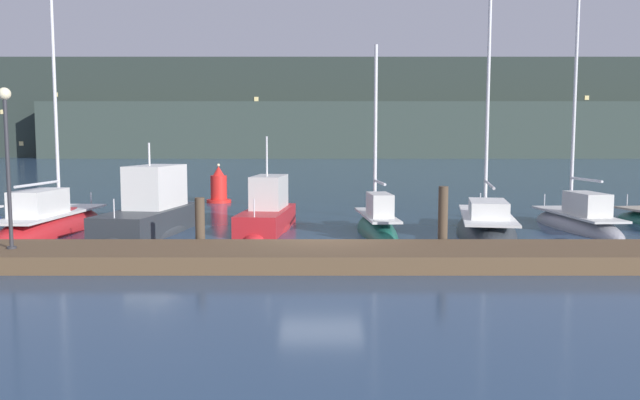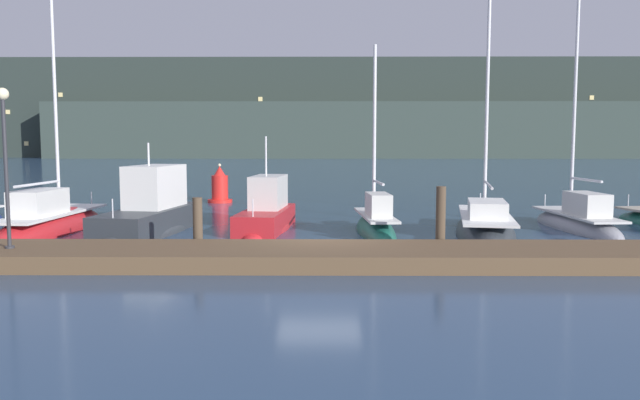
{
  "view_description": "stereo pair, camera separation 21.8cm",
  "coord_description": "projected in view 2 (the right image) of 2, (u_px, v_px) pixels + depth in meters",
  "views": [
    {
      "loc": [
        -0.04,
        -18.44,
        3.29
      ],
      "look_at": [
        0.0,
        3.29,
        1.2
      ],
      "focal_mm": 35.0,
      "sensor_mm": 36.0,
      "label": 1
    },
    {
      "loc": [
        0.18,
        -18.44,
        3.29
      ],
      "look_at": [
        0.0,
        3.29,
        1.2
      ],
      "focal_mm": 35.0,
      "sensor_mm": 36.0,
      "label": 2
    }
  ],
  "objects": [
    {
      "name": "ground_plane",
      "position": [
        319.0,
        250.0,
        18.67
      ],
      "size": [
        400.0,
        400.0,
        0.0
      ],
      "primitive_type": "plane",
      "color": "navy"
    },
    {
      "name": "dock",
      "position": [
        318.0,
        256.0,
        16.54
      ],
      "size": [
        44.99,
        2.8,
        0.45
      ],
      "primitive_type": "cube",
      "color": "brown",
      "rests_on": "ground"
    },
    {
      "name": "mooring_pile_2",
      "position": [
        198.0,
        225.0,
        18.16
      ],
      "size": [
        0.28,
        0.28,
        1.63
      ],
      "primitive_type": "cylinder",
      "color": "#4C3D2D",
      "rests_on": "ground"
    },
    {
      "name": "mooring_pile_3",
      "position": [
        441.0,
        220.0,
        18.09
      ],
      "size": [
        0.28,
        0.28,
        1.96
      ],
      "primitive_type": "cylinder",
      "color": "#4C3D2D",
      "rests_on": "ground"
    },
    {
      "name": "sailboat_berth_3",
      "position": [
        51.0,
        228.0,
        22.34
      ],
      "size": [
        2.26,
        7.29,
        10.44
      ],
      "color": "red",
      "rests_on": "ground"
    },
    {
      "name": "motorboat_berth_4",
      "position": [
        150.0,
        221.0,
        22.16
      ],
      "size": [
        2.9,
        6.38,
        3.86
      ],
      "color": "#2D3338",
      "rests_on": "ground"
    },
    {
      "name": "motorboat_berth_5",
      "position": [
        266.0,
        219.0,
        23.06
      ],
      "size": [
        2.13,
        5.47,
        3.88
      ],
      "color": "red",
      "rests_on": "ground"
    },
    {
      "name": "sailboat_berth_6",
      "position": [
        376.0,
        229.0,
        21.88
      ],
      "size": [
        1.55,
        5.23,
        7.23
      ],
      "color": "#195647",
      "rests_on": "ground"
    },
    {
      "name": "sailboat_berth_7",
      "position": [
        485.0,
        232.0,
        21.77
      ],
      "size": [
        3.31,
        7.4,
        9.17
      ],
      "color": "#2D3338",
      "rests_on": "ground"
    },
    {
      "name": "sailboat_berth_8",
      "position": [
        577.0,
        225.0,
        23.08
      ],
      "size": [
        1.98,
        6.19,
        9.46
      ],
      "color": "gray",
      "rests_on": "ground"
    },
    {
      "name": "channel_buoy",
      "position": [
        220.0,
        188.0,
        32.99
      ],
      "size": [
        1.29,
        1.29,
        2.06
      ],
      "color": "red",
      "rests_on": "ground"
    },
    {
      "name": "dock_lamppost",
      "position": [
        5.0,
        142.0,
        16.16
      ],
      "size": [
        0.32,
        0.32,
        4.19
      ],
      "color": "#2D2D33",
      "rests_on": "dock"
    },
    {
      "name": "hillside_backdrop",
      "position": [
        342.0,
        113.0,
        123.46
      ],
      "size": [
        240.0,
        23.0,
        18.83
      ],
      "color": "#28332D",
      "rests_on": "ground"
    }
  ]
}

